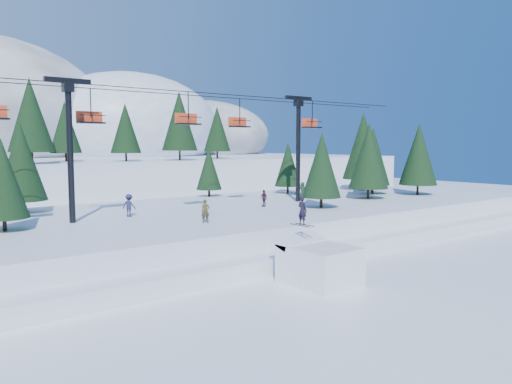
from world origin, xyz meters
TOP-DOWN VIEW (x-y plane):
  - ground at (0.00, 0.00)m, footprint 160.00×160.00m
  - mid_shelf at (0.00, 18.00)m, footprint 70.00×22.00m
  - berm at (0.00, 8.00)m, footprint 70.00×6.00m
  - jump_kicker at (0.03, 2.12)m, footprint 3.33×4.53m
  - chairlift at (0.44, 18.05)m, footprint 46.49×3.21m
  - conifer_stand at (3.52, 18.81)m, footprint 61.79×17.48m
  - distant_skiers at (-0.12, 17.28)m, footprint 31.66×8.44m
  - banner_near at (4.99, 3.98)m, footprint 2.74×0.87m
  - banner_far at (8.15, 6.16)m, footprint 2.78×0.72m

SIDE VIEW (x-z plane):
  - ground at x=0.00m, z-range 0.00..0.00m
  - banner_near at x=4.99m, z-range 0.09..0.99m
  - banner_far at x=8.15m, z-range 0.09..0.99m
  - berm at x=0.00m, z-range 0.00..1.10m
  - jump_kicker at x=0.03m, z-range -1.28..3.76m
  - mid_shelf at x=0.00m, z-range 0.00..2.50m
  - distant_skiers at x=-0.12m, z-range 2.45..4.22m
  - conifer_stand at x=3.52m, z-range 2.19..11.73m
  - chairlift at x=0.44m, z-range 4.18..14.46m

